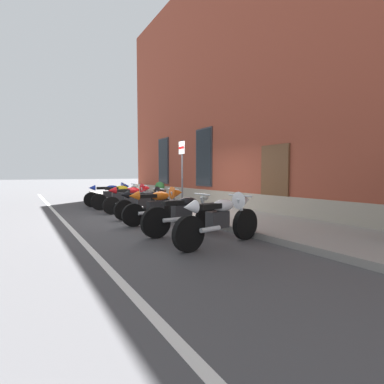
% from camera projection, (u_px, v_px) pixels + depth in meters
% --- Properties ---
extents(ground_plane, '(140.00, 140.00, 0.00)m').
position_uv_depth(ground_plane, '(172.00, 216.00, 9.31)').
color(ground_plane, '#424244').
extents(sidewalk, '(26.11, 2.65, 0.13)m').
position_uv_depth(sidewalk, '(205.00, 211.00, 10.00)').
color(sidewalk, gray).
rests_on(sidewalk, ground_plane).
extents(lane_stripe, '(26.11, 0.12, 0.01)m').
position_uv_depth(lane_stripe, '(67.00, 225.00, 7.64)').
color(lane_stripe, silver).
rests_on(lane_stripe, ground_plane).
extents(brick_pub_facade, '(20.11, 5.99, 10.31)m').
position_uv_depth(brick_pub_facade, '(289.00, 85.00, 11.90)').
color(brick_pub_facade, brown).
rests_on(brick_pub_facade, ground_plane).
extents(motorcycle_blue_sport, '(0.62, 2.11, 1.03)m').
position_uv_depth(motorcycle_blue_sport, '(112.00, 193.00, 12.06)').
color(motorcycle_blue_sport, black).
rests_on(motorcycle_blue_sport, ground_plane).
extents(motorcycle_yellow_naked, '(0.62, 2.13, 0.99)m').
position_uv_depth(motorcycle_yellow_naked, '(120.00, 197.00, 11.05)').
color(motorcycle_yellow_naked, black).
rests_on(motorcycle_yellow_naked, ground_plane).
extents(motorcycle_red_sport, '(0.62, 1.96, 1.04)m').
position_uv_depth(motorcycle_red_sport, '(132.00, 197.00, 10.02)').
color(motorcycle_red_sport, black).
rests_on(motorcycle_red_sport, ground_plane).
extents(motorcycle_black_sport, '(0.62, 1.99, 0.98)m').
position_uv_depth(motorcycle_black_sport, '(147.00, 201.00, 8.81)').
color(motorcycle_black_sport, black).
rests_on(motorcycle_black_sport, ground_plane).
extents(motorcycle_orange_sport, '(0.62, 1.96, 1.03)m').
position_uv_depth(motorcycle_orange_sport, '(160.00, 204.00, 7.74)').
color(motorcycle_orange_sport, black).
rests_on(motorcycle_orange_sport, ground_plane).
extents(motorcycle_black_naked, '(0.62, 2.07, 0.92)m').
position_uv_depth(motorcycle_black_naked, '(184.00, 214.00, 6.42)').
color(motorcycle_black_naked, black).
rests_on(motorcycle_black_naked, ground_plane).
extents(motorcycle_white_sport, '(0.62, 2.17, 1.02)m').
position_uv_depth(motorcycle_white_sport, '(223.00, 216.00, 5.48)').
color(motorcycle_white_sport, black).
rests_on(motorcycle_white_sport, ground_plane).
extents(parking_sign, '(0.36, 0.07, 2.41)m').
position_uv_depth(parking_sign, '(182.00, 165.00, 9.78)').
color(parking_sign, '#4C4C51').
rests_on(parking_sign, sidewalk).
extents(barrel_planter, '(0.56, 0.56, 0.92)m').
position_uv_depth(barrel_planter, '(160.00, 194.00, 11.83)').
color(barrel_planter, brown).
rests_on(barrel_planter, sidewalk).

